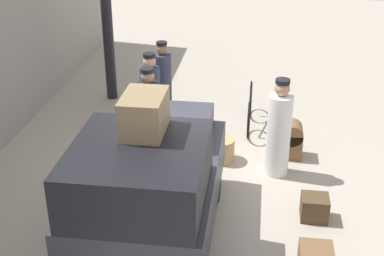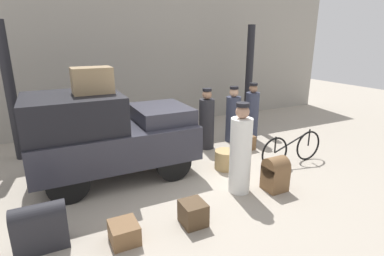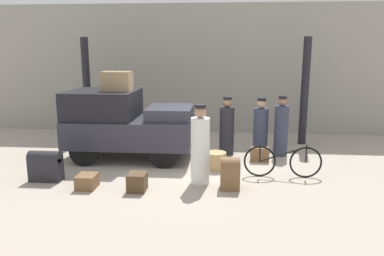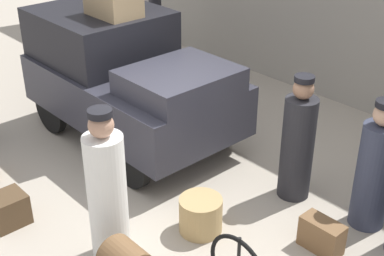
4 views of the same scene
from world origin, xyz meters
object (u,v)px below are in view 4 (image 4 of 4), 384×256
at_px(porter_carrying_trunk, 107,194).
at_px(trunk_umber_medium, 322,235).
at_px(truck, 125,74).
at_px(suitcase_black_upright, 8,209).
at_px(porter_lifting_near_truck, 374,171).
at_px(wicker_basket, 201,215).
at_px(conductor_in_dark_uniform, 298,144).

height_order(porter_carrying_trunk, trunk_umber_medium, porter_carrying_trunk).
height_order(truck, porter_carrying_trunk, truck).
bearing_deg(porter_carrying_trunk, suitcase_black_upright, -156.15).
relative_size(truck, porter_lifting_near_truck, 2.08).
height_order(porter_lifting_near_truck, suitcase_black_upright, porter_lifting_near_truck).
xyz_separation_m(truck, porter_carrying_trunk, (2.17, -1.82, -0.19)).
xyz_separation_m(truck, porter_lifting_near_truck, (3.74, 0.77, -0.28)).
bearing_deg(trunk_umber_medium, truck, 179.57).
xyz_separation_m(wicker_basket, conductor_in_dark_uniform, (0.26, 1.40, 0.53)).
relative_size(porter_carrying_trunk, porter_lifting_near_truck, 1.11).
relative_size(porter_lifting_near_truck, trunk_umber_medium, 3.33).
xyz_separation_m(porter_carrying_trunk, suitcase_black_upright, (-1.31, -0.58, -0.62)).
xyz_separation_m(conductor_in_dark_uniform, trunk_umber_medium, (0.89, -0.63, -0.56)).
bearing_deg(trunk_umber_medium, porter_carrying_trunk, -129.72).
bearing_deg(porter_carrying_trunk, truck, 140.01).
bearing_deg(porter_carrying_trunk, porter_lifting_near_truck, 58.82).
distance_m(wicker_basket, porter_carrying_trunk, 1.23).
bearing_deg(porter_carrying_trunk, conductor_in_dark_uniform, 76.06).
relative_size(truck, trunk_umber_medium, 6.93).
bearing_deg(truck, suitcase_black_upright, -70.28).
bearing_deg(porter_lifting_near_truck, trunk_umber_medium, -95.77).
bearing_deg(suitcase_black_upright, porter_carrying_trunk, 23.85).
bearing_deg(suitcase_black_upright, porter_lifting_near_truck, 47.78).
xyz_separation_m(truck, wicker_basket, (2.50, -0.79, -0.79)).
bearing_deg(suitcase_black_upright, truck, 109.72).
relative_size(conductor_in_dark_uniform, porter_lifting_near_truck, 1.03).
xyz_separation_m(wicker_basket, porter_carrying_trunk, (-0.34, -1.02, 0.60)).
bearing_deg(wicker_basket, truck, 162.41).
relative_size(porter_lifting_near_truck, suitcase_black_upright, 3.83).
bearing_deg(truck, porter_lifting_near_truck, 11.70).
xyz_separation_m(porter_carrying_trunk, porter_lifting_near_truck, (1.57, 2.59, -0.09)).
bearing_deg(porter_lifting_near_truck, truck, -168.30).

